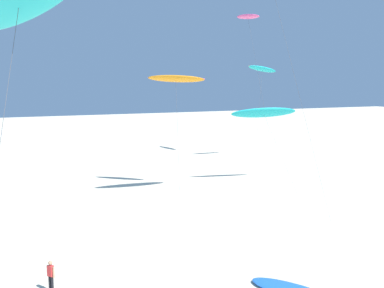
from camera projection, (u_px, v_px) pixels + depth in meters
The scene contains 6 objects.
flying_kite_0 at pixel (176, 79), 44.02m from camera, with size 5.03×5.67×11.23m.
flying_kite_2 at pixel (264, 112), 47.60m from camera, with size 6.97×7.72×8.07m.
flying_kite_3 at pixel (19, 2), 16.76m from camera, with size 4.97×9.23×14.41m.
flying_kite_7 at pixel (248, 17), 61.93m from camera, with size 1.60×8.46×19.52m.
flying_kite_9 at pixel (262, 69), 61.02m from camera, with size 6.21×5.23×12.76m.
person_near_right at pixel (51, 275), 23.22m from camera, with size 0.33×0.44×1.63m.
Camera 1 is at (-6.92, 3.36, 10.40)m, focal length 43.91 mm.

